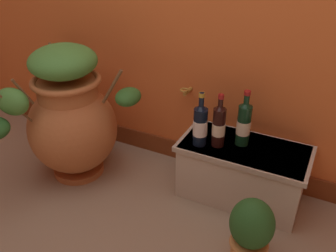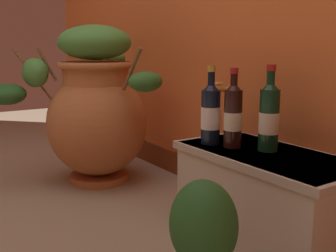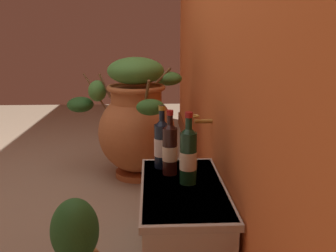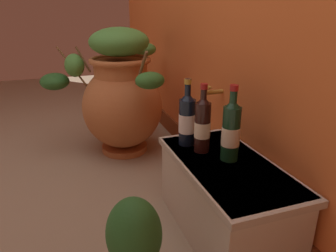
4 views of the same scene
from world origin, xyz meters
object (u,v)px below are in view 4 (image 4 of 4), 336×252
at_px(wine_bottle_left, 231,129).
at_px(potted_shrub, 135,245).
at_px(wine_bottle_middle, 203,123).
at_px(wine_bottle_right, 187,118).
at_px(terracotta_urn, 121,94).

distance_m(wine_bottle_left, potted_shrub, 0.61).
relative_size(wine_bottle_middle, wine_bottle_right, 0.99).
bearing_deg(wine_bottle_middle, wine_bottle_left, 32.68).
height_order(wine_bottle_left, wine_bottle_middle, wine_bottle_left).
distance_m(terracotta_urn, wine_bottle_right, 0.83).
xyz_separation_m(terracotta_urn, wine_bottle_middle, (0.91, 0.20, 0.07)).
bearing_deg(potted_shrub, terracotta_urn, 170.54).
xyz_separation_m(wine_bottle_left, wine_bottle_middle, (-0.12, -0.08, -0.01)).
height_order(terracotta_urn, wine_bottle_right, terracotta_urn).
relative_size(terracotta_urn, wine_bottle_left, 2.65).
distance_m(terracotta_urn, wine_bottle_middle, 0.93).
bearing_deg(wine_bottle_right, terracotta_urn, -168.45).
relative_size(terracotta_urn, wine_bottle_middle, 2.77).
distance_m(terracotta_urn, potted_shrub, 1.28).
relative_size(wine_bottle_middle, potted_shrub, 0.84).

